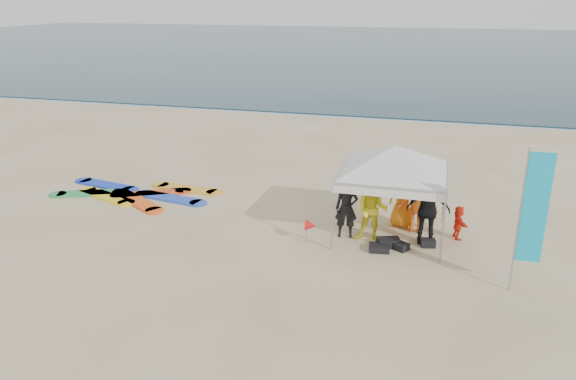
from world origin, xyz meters
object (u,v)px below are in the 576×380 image
(feather_flag, at_px, (533,210))
(surfboard_spread, at_px, (136,194))
(marker_pennant, at_px, (311,226))
(person_orange_b, at_px, (403,197))
(person_black_b, at_px, (428,210))
(person_yellow, at_px, (372,210))
(person_orange_a, at_px, (417,202))
(person_seated, at_px, (458,222))
(person_black_a, at_px, (346,208))
(canopy_tent, at_px, (395,146))

(feather_flag, relative_size, surfboard_spread, 0.66)
(marker_pennant, bearing_deg, person_orange_b, 40.00)
(person_black_b, xyz_separation_m, feather_flag, (2.11, -1.99, 0.96))
(person_black_b, height_order, marker_pennant, person_black_b)
(person_yellow, distance_m, person_black_b, 1.41)
(person_orange_a, bearing_deg, person_seated, 168.20)
(person_orange_a, xyz_separation_m, surfboard_spread, (-8.83, 0.56, -0.82))
(person_black_a, relative_size, person_orange_a, 0.95)
(surfboard_spread, bearing_deg, person_black_b, -8.20)
(canopy_tent, bearing_deg, person_black_b, -18.41)
(person_seated, bearing_deg, canopy_tent, 82.41)
(person_black_b, bearing_deg, person_yellow, 8.53)
(person_yellow, bearing_deg, person_orange_a, 42.87)
(feather_flag, relative_size, marker_pennant, 5.05)
(person_yellow, bearing_deg, surfboard_spread, 170.21)
(person_orange_b, distance_m, surfboard_spread, 8.49)
(feather_flag, bearing_deg, person_orange_a, 131.41)
(person_orange_a, height_order, surfboard_spread, person_orange_a)
(person_orange_a, xyz_separation_m, feather_flag, (2.42, -2.75, 1.04))
(canopy_tent, relative_size, marker_pennant, 5.89)
(person_orange_a, relative_size, person_seated, 1.89)
(person_black_b, height_order, feather_flag, feather_flag)
(person_black_b, bearing_deg, marker_pennant, 15.89)
(person_black_b, bearing_deg, surfboard_spread, -7.90)
(marker_pennant, bearing_deg, person_black_b, 15.59)
(person_black_b, height_order, surfboard_spread, person_black_b)
(person_orange_b, relative_size, person_seated, 1.89)
(person_orange_a, bearing_deg, marker_pennant, 29.61)
(person_orange_b, xyz_separation_m, person_seated, (1.49, -0.45, -0.40))
(person_yellow, distance_m, marker_pennant, 1.62)
(person_yellow, relative_size, surfboard_spread, 0.35)
(person_seated, relative_size, marker_pennant, 1.42)
(marker_pennant, bearing_deg, canopy_tent, 30.18)
(person_orange_a, bearing_deg, person_yellow, 39.78)
(person_orange_b, bearing_deg, person_black_b, 139.70)
(person_black_b, distance_m, marker_pennant, 3.00)
(person_black_a, relative_size, surfboard_spread, 0.33)
(surfboard_spread, bearing_deg, person_orange_b, -2.08)
(marker_pennant, bearing_deg, feather_flag, -13.52)
(person_orange_a, distance_m, canopy_tent, 1.78)
(surfboard_spread, bearing_deg, feather_flag, -16.39)
(marker_pennant, xyz_separation_m, surfboard_spread, (-6.29, 2.12, -0.46))
(person_black_a, bearing_deg, marker_pennant, -147.85)
(person_orange_a, relative_size, surfboard_spread, 0.35)
(person_black_a, height_order, feather_flag, feather_flag)
(person_orange_b, bearing_deg, person_black_a, 54.22)
(person_yellow, distance_m, person_orange_b, 1.40)
(person_black_a, height_order, person_black_b, person_black_b)
(person_seated, relative_size, canopy_tent, 0.24)
(person_orange_b, bearing_deg, person_seated, 178.03)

